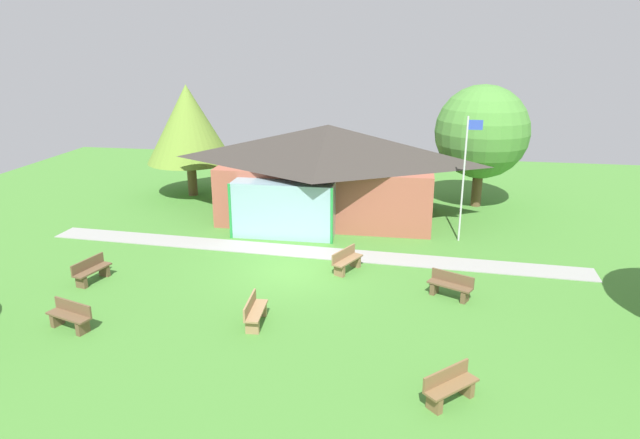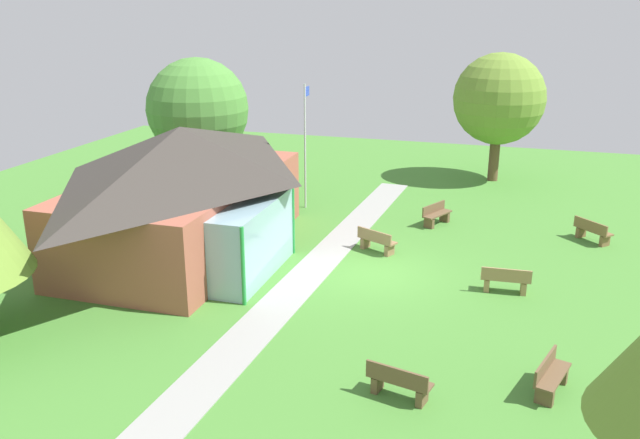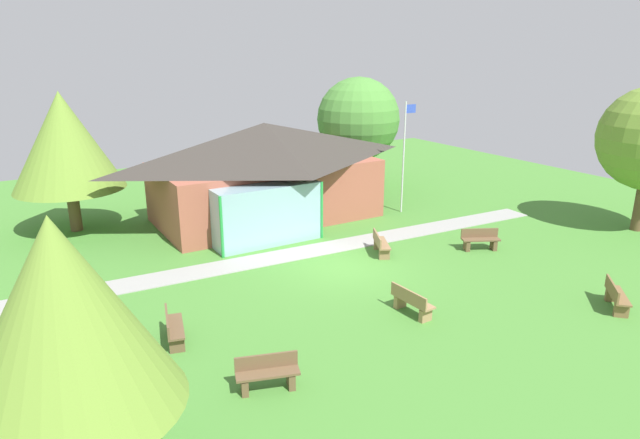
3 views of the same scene
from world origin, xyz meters
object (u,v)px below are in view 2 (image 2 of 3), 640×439
bench_mid_right (436,215)px  bench_front_right (592,231)px  bench_front_center (506,280)px  tree_behind_pavilion_right (198,109)px  pavilion (186,188)px  bench_rear_near_path (376,241)px  bench_mid_left (399,383)px  flagpole (305,141)px  bench_front_left (550,377)px  tree_far_east (499,99)px

bench_mid_right → bench_front_right: bearing=113.5°
bench_front_center → tree_behind_pavilion_right: 16.66m
pavilion → tree_behind_pavilion_right: (7.42, 3.22, 1.51)m
bench_rear_near_path → bench_mid_left: (-8.90, -2.45, 0.00)m
flagpole → bench_mid_right: size_ratio=3.48×
bench_front_left → bench_front_center: (5.37, 1.18, 0.00)m
flagpole → bench_rear_near_path: bearing=-137.1°
pavilion → bench_front_left: bearing=-115.6°
bench_front_center → bench_rear_near_path: 5.09m
pavilion → tree_far_east: bearing=-36.7°
bench_front_right → flagpole: bearing=-139.5°
bench_front_center → bench_mid_left: 6.96m
bench_front_center → pavilion: bearing=174.3°
bench_front_right → bench_front_center: size_ratio=0.91×
flagpole → bench_mid_left: flagpole is taller
flagpole → bench_front_center: 11.25m
bench_front_left → bench_mid_right: same height
bench_front_center → bench_front_left: bearing=-80.9°
bench_front_left → bench_mid_left: (-1.26, 3.28, 0.00)m
bench_mid_right → tree_behind_pavilion_right: (1.91, 11.36, 3.45)m
tree_far_east → bench_rear_near_path: bearing=163.3°
bench_front_center → tree_far_east: 14.34m
bench_front_left → bench_front_center: same height
flagpole → bench_front_center: (-6.69, -8.67, -2.56)m
bench_mid_right → tree_behind_pavilion_right: size_ratio=0.25×
bench_mid_left → bench_front_left: bearing=34.6°
tree_behind_pavilion_right → bench_mid_right: bearing=-99.5°
tree_far_east → tree_behind_pavilion_right: size_ratio=1.01×
bench_front_right → bench_mid_right: size_ratio=0.90×
bench_rear_near_path → flagpole: bearing=159.1°
flagpole → bench_front_center: flagpole is taller
flagpole → bench_front_left: 15.78m
tree_behind_pavilion_right → pavilion: bearing=-156.5°
bench_front_center → bench_mid_left: (-6.63, 2.11, 0.00)m
tree_far_east → flagpole: bearing=133.3°
bench_front_right → bench_mid_left: (-12.29, 5.05, 0.00)m
tree_behind_pavilion_right → bench_rear_near_path: bearing=-120.1°
bench_front_right → tree_far_east: 9.82m
bench_front_center → tree_behind_pavilion_right: bearing=147.8°
bench_front_center → tree_far_east: tree_far_east is taller
flagpole → tree_behind_pavilion_right: bearing=77.9°
bench_front_right → bench_front_center: (-5.66, 2.94, 0.00)m
flagpole → bench_mid_right: (-0.71, -5.76, -2.56)m
flagpole → bench_mid_left: (-13.33, -6.56, -2.56)m
pavilion → bench_mid_right: bearing=-55.9°
pavilion → bench_front_right: size_ratio=7.88×
bench_front_center → tree_behind_pavilion_right: tree_behind_pavilion_right is taller
pavilion → tree_behind_pavilion_right: tree_behind_pavilion_right is taller
bench_front_left → bench_rear_near_path: same height
bench_front_center → tree_far_east: bearing=91.2°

